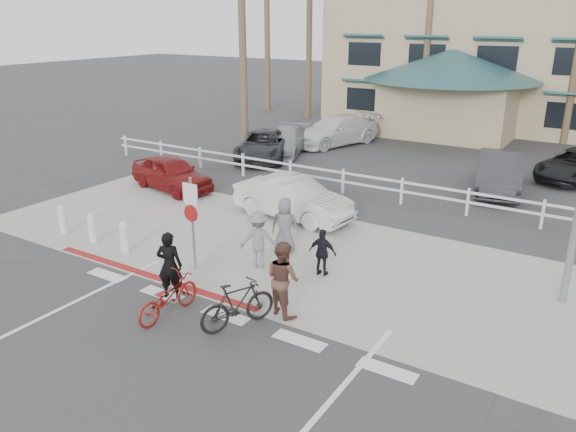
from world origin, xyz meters
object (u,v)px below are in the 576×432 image
Objects in this scene: car_white_sedan at (293,198)px; car_red_compact at (172,173)px; sign_post at (193,219)px; bike_red at (168,297)px; bike_black at (238,304)px.

car_white_sedan is 5.85m from car_red_compact.
bike_red is at bearing -62.50° from sign_post.
bike_black is 7.28m from car_white_sedan.
car_red_compact is (-6.94, 7.51, 0.18)m from bike_red.
bike_black is 0.47× the size of car_red_compact.
car_white_sedan is at bearing -80.43° from bike_red.
sign_post reaches higher than bike_black.
car_red_compact reaches higher than bike_red.
bike_red is 7.30m from car_white_sedan.
sign_post is 2.75m from bike_red.
bike_black is at bearing -163.06° from bike_red.
sign_post is 7.81m from car_red_compact.
car_red_compact is at bearing 137.69° from sign_post.
sign_post is 1.58× the size of bike_black.
bike_red is at bearing 40.66° from bike_black.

